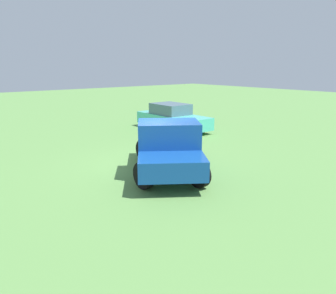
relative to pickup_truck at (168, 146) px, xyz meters
The scene contains 3 objects.
ground_plane 1.36m from the pickup_truck, behind, with size 80.00×80.00×0.00m, color #5B8C47.
pickup_truck is the anchor object (origin of this frame).
sedan_near 7.74m from the pickup_truck, 139.04° to the left, with size 4.77×1.80×1.49m.
Camera 1 is at (9.06, -6.64, 3.60)m, focal length 34.03 mm.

